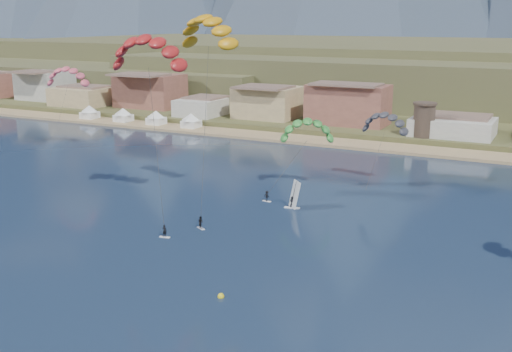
% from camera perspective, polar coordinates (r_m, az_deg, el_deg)
% --- Properties ---
extents(beach, '(2200.00, 12.00, 0.90)m').
position_cam_1_polar(beach, '(153.03, 12.63, 2.56)').
color(beach, tan).
rests_on(beach, ground).
extents(town, '(400.00, 24.00, 12.00)m').
position_cam_1_polar(town, '(180.07, 1.60, 7.12)').
color(town, beige).
rests_on(town, ground).
extents(watchtower, '(5.82, 5.82, 8.60)m').
position_cam_1_polar(watchtower, '(158.56, 15.24, 5.05)').
color(watchtower, '#47382D').
rests_on(watchtower, ground).
extents(beach_tents, '(43.40, 6.40, 5.00)m').
position_cam_1_polar(beach_tents, '(185.92, -10.77, 5.76)').
color(beach_tents, white).
rests_on(beach_tents, ground).
extents(kitesurfer_red, '(17.75, 15.49, 30.70)m').
position_cam_1_polar(kitesurfer_red, '(100.06, -9.96, 11.64)').
color(kitesurfer_red, silver).
rests_on(kitesurfer_red, ground).
extents(kitesurfer_yellow, '(13.69, 18.50, 33.16)m').
position_cam_1_polar(kitesurfer_yellow, '(102.59, -4.44, 13.53)').
color(kitesurfer_yellow, silver).
rests_on(kitesurfer_yellow, ground).
extents(kitesurfer_green, '(10.85, 15.16, 15.87)m').
position_cam_1_polar(kitesurfer_green, '(112.19, 4.71, 4.54)').
color(kitesurfer_green, silver).
rests_on(kitesurfer_green, ground).
extents(distant_kite_pink, '(11.14, 7.55, 21.40)m').
position_cam_1_polar(distant_kite_pink, '(151.81, -17.03, 9.05)').
color(distant_kite_pink, '#262626').
rests_on(distant_kite_pink, ground).
extents(distant_kite_dark, '(9.67, 6.32, 15.62)m').
position_cam_1_polar(distant_kite_dark, '(118.54, 11.81, 5.15)').
color(distant_kite_dark, '#262626').
rests_on(distant_kite_dark, ground).
extents(windsurfer, '(2.70, 2.96, 4.65)m').
position_cam_1_polar(windsurfer, '(102.29, 3.44, -2.19)').
color(windsurfer, silver).
rests_on(windsurfer, ground).
extents(buoy, '(0.76, 0.76, 0.76)m').
position_cam_1_polar(buoy, '(70.94, -3.26, -11.02)').
color(buoy, yellow).
rests_on(buoy, ground).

